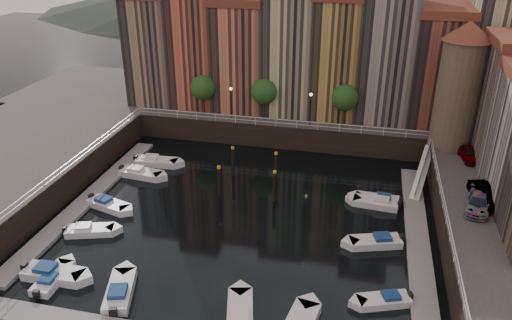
% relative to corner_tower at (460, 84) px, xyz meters
% --- Properties ---
extents(ground, '(200.00, 200.00, 0.00)m').
position_rel_corner_tower_xyz_m(ground, '(-20.00, -14.50, -10.19)').
color(ground, black).
rests_on(ground, ground).
extents(quay_far, '(80.00, 20.00, 3.00)m').
position_rel_corner_tower_xyz_m(quay_far, '(-20.00, 11.50, -8.69)').
color(quay_far, black).
rests_on(quay_far, ground).
extents(dock_left, '(2.00, 28.00, 0.35)m').
position_rel_corner_tower_xyz_m(dock_left, '(-36.20, -15.50, -10.02)').
color(dock_left, gray).
rests_on(dock_left, ground).
extents(dock_right, '(2.00, 28.00, 0.35)m').
position_rel_corner_tower_xyz_m(dock_right, '(-3.80, -15.50, -10.02)').
color(dock_right, gray).
rests_on(dock_right, ground).
extents(far_terrace, '(48.70, 10.30, 17.50)m').
position_rel_corner_tower_xyz_m(far_terrace, '(-16.69, 9.00, 0.76)').
color(far_terrace, '#8E725A').
rests_on(far_terrace, quay_far).
extents(corner_tower, '(5.20, 5.20, 13.80)m').
position_rel_corner_tower_xyz_m(corner_tower, '(0.00, 0.00, 0.00)').
color(corner_tower, '#6B5B4C').
rests_on(corner_tower, quay_right).
extents(promenade_trees, '(21.20, 3.20, 5.20)m').
position_rel_corner_tower_xyz_m(promenade_trees, '(-21.33, 3.70, -3.61)').
color(promenade_trees, black).
rests_on(promenade_trees, quay_far).
extents(street_lamps, '(10.36, 0.36, 4.18)m').
position_rel_corner_tower_xyz_m(street_lamps, '(-21.00, 2.70, -4.30)').
color(street_lamps, black).
rests_on(street_lamps, quay_far).
extents(railings, '(36.08, 34.04, 0.52)m').
position_rel_corner_tower_xyz_m(railings, '(-20.00, -9.62, -6.41)').
color(railings, white).
rests_on(railings, ground).
extents(gangway, '(2.78, 8.32, 3.73)m').
position_rel_corner_tower_xyz_m(gangway, '(-2.90, -4.50, -8.28)').
color(gangway, white).
rests_on(gangway, ground).
extents(mooring_pilings, '(6.06, 5.28, 3.78)m').
position_rel_corner_tower_xyz_m(mooring_pilings, '(-20.62, -9.19, -8.54)').
color(mooring_pilings, black).
rests_on(mooring_pilings, ground).
extents(boat_left_0, '(5.24, 1.97, 1.20)m').
position_rel_corner_tower_xyz_m(boat_left_0, '(-32.50, -27.23, -9.79)').
color(boat_left_0, silver).
rests_on(boat_left_0, ground).
extents(boat_left_1, '(4.63, 2.85, 1.04)m').
position_rel_corner_tower_xyz_m(boat_left_1, '(-32.93, -20.93, -9.84)').
color(boat_left_1, silver).
rests_on(boat_left_1, ground).
extents(boat_left_2, '(4.89, 2.90, 1.10)m').
position_rel_corner_tower_xyz_m(boat_left_2, '(-33.47, -16.35, -9.82)').
color(boat_left_2, silver).
rests_on(boat_left_2, ground).
extents(boat_left_3, '(5.12, 2.25, 1.16)m').
position_rel_corner_tower_xyz_m(boat_left_3, '(-33.25, -9.37, -9.80)').
color(boat_left_3, silver).
rests_on(boat_left_3, ground).
extents(boat_left_4, '(5.28, 2.19, 1.20)m').
position_rel_corner_tower_xyz_m(boat_left_4, '(-32.77, -6.20, -9.79)').
color(boat_left_4, silver).
rests_on(boat_left_4, ground).
extents(boat_right_1, '(4.24, 2.80, 0.96)m').
position_rel_corner_tower_xyz_m(boat_right_1, '(-6.65, -24.30, -9.87)').
color(boat_right_1, silver).
rests_on(boat_right_1, ground).
extents(boat_right_2, '(4.87, 3.03, 1.09)m').
position_rel_corner_tower_xyz_m(boat_right_2, '(-7.37, -16.82, -9.83)').
color(boat_right_2, silver).
rests_on(boat_right_2, ground).
extents(boat_right_3, '(4.72, 2.04, 1.07)m').
position_rel_corner_tower_xyz_m(boat_right_3, '(-7.45, -9.99, -9.83)').
color(boat_right_3, silver).
rests_on(boat_right_3, ground).
extents(boat_right_4, '(4.68, 1.88, 1.07)m').
position_rel_corner_tower_xyz_m(boat_right_4, '(-7.29, -9.27, -9.83)').
color(boat_right_4, silver).
rests_on(boat_right_4, ground).
extents(boat_near_0, '(1.70, 4.42, 1.01)m').
position_rel_corner_tower_xyz_m(boat_near_0, '(-32.20, -27.73, -9.85)').
color(boat_near_0, silver).
rests_on(boat_near_0, ground).
extents(boat_near_1, '(3.19, 5.25, 1.18)m').
position_rel_corner_tower_xyz_m(boat_near_1, '(-26.26, -28.02, -9.80)').
color(boat_near_1, silver).
rests_on(boat_near_1, ground).
extents(boat_near_2, '(2.93, 5.19, 1.16)m').
position_rel_corner_tower_xyz_m(boat_near_2, '(-16.76, -28.25, -9.80)').
color(boat_near_2, silver).
rests_on(boat_near_2, ground).
extents(car_a, '(2.26, 4.29, 1.39)m').
position_rel_corner_tower_xyz_m(car_a, '(1.64, -3.39, -6.50)').
color(car_a, gray).
rests_on(car_a, quay_right).
extents(car_b, '(2.87, 4.99, 1.56)m').
position_rel_corner_tower_xyz_m(car_b, '(1.82, -12.51, -6.42)').
color(car_b, gray).
rests_on(car_b, quay_right).
extents(car_c, '(2.84, 4.93, 1.34)m').
position_rel_corner_tower_xyz_m(car_c, '(0.81, -13.96, -6.52)').
color(car_c, gray).
rests_on(car_c, quay_right).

